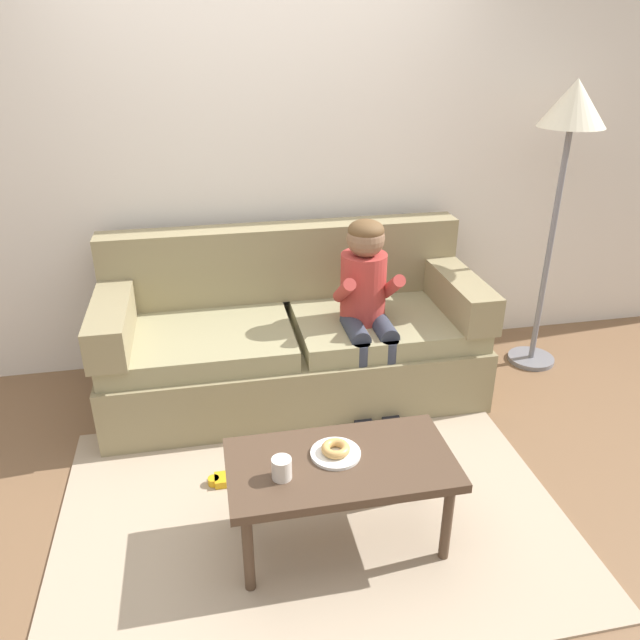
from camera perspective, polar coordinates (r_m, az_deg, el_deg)
The scene contains 11 objects.
ground at distance 3.17m, azimuth -1.64°, elevation -14.49°, with size 10.00×10.00×0.00m, color brown.
wall_back at distance 3.86m, azimuth -5.59°, elevation 16.01°, with size 8.00×0.10×2.80m, color silver.
area_rug at distance 2.98m, azimuth -0.78°, elevation -17.45°, with size 2.29×1.64×0.01m, color tan.
couch at distance 3.69m, azimuth -2.65°, elevation -1.75°, with size 2.18×0.90×0.96m.
coffee_table at distance 2.61m, azimuth 1.94°, elevation -13.81°, with size 0.94×0.49×0.44m.
person_child at distance 3.44m, azimuth 4.36°, elevation 2.10°, with size 0.34×0.58×1.10m.
plate at distance 2.60m, azimuth 1.46°, elevation -12.30°, with size 0.21×0.21×0.01m, color white.
donut at distance 2.58m, azimuth 1.46°, elevation -11.86°, with size 0.12×0.12×0.04m, color tan.
mug at distance 2.47m, azimuth -3.58°, elevation -13.60°, with size 0.08×0.08×0.09m, color silver.
toy_controller at distance 3.15m, azimuth -8.26°, elevation -14.48°, with size 0.23×0.09×0.05m.
floor_lamp at distance 3.92m, azimuth 22.22°, elevation 16.07°, with size 0.38×0.38×1.78m.
Camera 1 is at (-0.39, -2.39, 2.04)m, focal length 34.41 mm.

